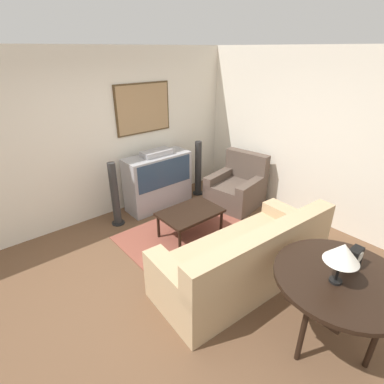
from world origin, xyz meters
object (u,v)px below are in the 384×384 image
at_px(console_table, 341,283).
at_px(mantel_clock, 355,258).
at_px(tv, 158,181).
at_px(speaker_tower_right, 198,170).
at_px(table_lamp, 343,253).
at_px(speaker_tower_left, 115,196).
at_px(couch, 245,260).
at_px(armchair, 237,189).
at_px(coffee_table, 190,214).

height_order(console_table, mantel_clock, mantel_clock).
bearing_deg(tv, speaker_tower_right, -5.10).
xyz_separation_m(tv, table_lamp, (-0.43, -3.42, 0.60)).
bearing_deg(table_lamp, tv, 82.84).
bearing_deg(speaker_tower_left, table_lamp, -82.19).
height_order(tv, couch, tv).
relative_size(mantel_clock, speaker_tower_left, 0.19).
xyz_separation_m(console_table, mantel_clock, (0.22, 0.01, 0.17)).
relative_size(armchair, console_table, 0.85).
height_order(armchair, speaker_tower_left, speaker_tower_left).
distance_m(coffee_table, console_table, 2.33).
xyz_separation_m(table_lamp, mantel_clock, (0.33, -0.00, -0.21)).
bearing_deg(armchair, console_table, -40.13).
bearing_deg(couch, speaker_tower_left, -72.56).
height_order(table_lamp, mantel_clock, table_lamp).
distance_m(tv, coffee_table, 1.15).
height_order(coffee_table, table_lamp, table_lamp).
bearing_deg(speaker_tower_right, console_table, -109.84).
height_order(couch, console_table, couch).
bearing_deg(speaker_tower_right, couch, -118.35).
bearing_deg(table_lamp, armchair, 58.25).
relative_size(console_table, speaker_tower_left, 1.11).
relative_size(tv, mantel_clock, 5.96).
bearing_deg(tv, couch, -98.08).
relative_size(tv, table_lamp, 2.96).
relative_size(coffee_table, speaker_tower_left, 0.85).
bearing_deg(speaker_tower_left, console_table, -80.44).
xyz_separation_m(armchair, mantel_clock, (-1.25, -2.56, 0.59)).
bearing_deg(armchair, coffee_table, -89.08).
bearing_deg(tv, table_lamp, -97.16).
distance_m(armchair, table_lamp, 3.11).
distance_m(console_table, speaker_tower_left, 3.41).
distance_m(couch, table_lamp, 1.33).
relative_size(couch, mantel_clock, 11.31).
bearing_deg(mantel_clock, coffee_table, 92.17).
bearing_deg(console_table, armchair, 60.15).
height_order(couch, table_lamp, table_lamp).
bearing_deg(speaker_tower_right, speaker_tower_left, 180.00).
distance_m(couch, armchair, 2.09).
distance_m(table_lamp, speaker_tower_left, 3.42).
height_order(tv, console_table, tv).
relative_size(armchair, speaker_tower_right, 0.95).
distance_m(couch, coffee_table, 1.22).
height_order(coffee_table, console_table, console_table).
bearing_deg(coffee_table, console_table, -93.31).
height_order(speaker_tower_left, speaker_tower_right, same).
bearing_deg(table_lamp, speaker_tower_left, 97.81).
relative_size(coffee_table, speaker_tower_right, 0.85).
relative_size(couch, coffee_table, 2.46).
distance_m(armchair, speaker_tower_left, 2.19).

